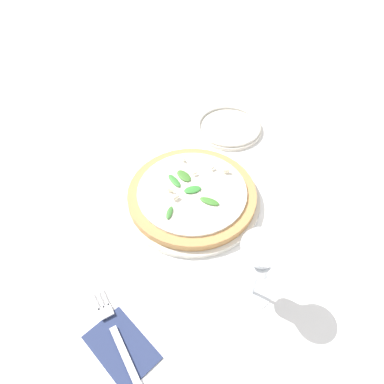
% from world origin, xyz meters
% --- Properties ---
extents(ground_plane, '(6.00, 6.00, 0.00)m').
position_xyz_m(ground_plane, '(0.00, 0.00, 0.00)').
color(ground_plane, white).
extents(pizza_arugula_main, '(0.31, 0.31, 0.05)m').
position_xyz_m(pizza_arugula_main, '(0.02, -0.01, 0.02)').
color(pizza_arugula_main, silver).
rests_on(pizza_arugula_main, ground_plane).
extents(wine_glass, '(0.07, 0.07, 0.16)m').
position_xyz_m(wine_glass, '(-0.23, 0.06, 0.11)').
color(wine_glass, white).
rests_on(wine_glass, ground_plane).
extents(napkin, '(0.13, 0.09, 0.01)m').
position_xyz_m(napkin, '(-0.15, 0.30, 0.00)').
color(napkin, navy).
rests_on(napkin, ground_plane).
extents(fork, '(0.22, 0.06, 0.00)m').
position_xyz_m(fork, '(-0.14, 0.30, 0.01)').
color(fork, silver).
rests_on(fork, ground_plane).
extents(side_plate_white, '(0.18, 0.18, 0.02)m').
position_xyz_m(side_plate_white, '(0.14, -0.25, 0.01)').
color(side_plate_white, silver).
rests_on(side_plate_white, ground_plane).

